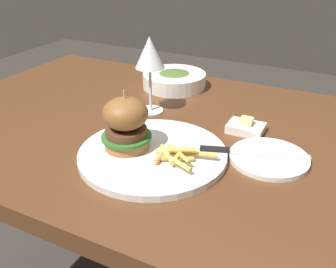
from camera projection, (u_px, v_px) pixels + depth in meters
dining_table at (169, 162)px, 0.93m from camera, size 1.26×0.78×0.74m
main_plate at (153, 154)px, 0.77m from camera, size 0.30×0.30×0.01m
burger_sandwich at (126, 123)px, 0.75m from camera, size 0.10×0.10×0.13m
fries_pile at (178, 155)px, 0.72m from camera, size 0.12×0.08×0.03m
wine_glass at (150, 55)px, 0.90m from camera, size 0.07×0.07×0.19m
bread_plate at (269, 158)px, 0.76m from camera, size 0.16×0.16×0.01m
table_knife at (244, 153)px, 0.76m from camera, size 0.21×0.09×0.01m
butter_dish at (246, 127)px, 0.86m from camera, size 0.08×0.06×0.04m
soup_bowl at (174, 79)px, 1.12m from camera, size 0.19×0.19×0.05m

